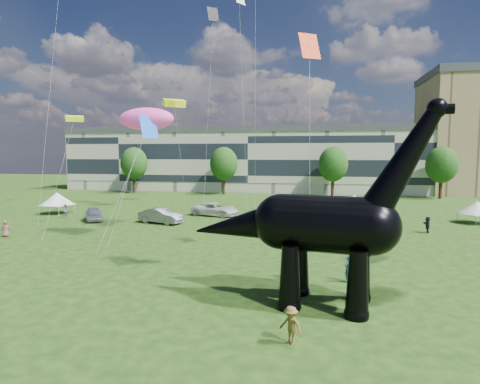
# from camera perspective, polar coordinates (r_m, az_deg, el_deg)

# --- Properties ---
(ground) EXTENTS (220.00, 220.00, 0.00)m
(ground) POSITION_cam_1_polar(r_m,az_deg,el_deg) (22.30, -2.51, -14.95)
(ground) COLOR #16330C
(ground) RESTS_ON ground
(terrace_row) EXTENTS (78.00, 11.00, 12.00)m
(terrace_row) POSITION_cam_1_polar(r_m,az_deg,el_deg) (83.34, 1.75, 4.34)
(terrace_row) COLOR beige
(terrace_row) RESTS_ON ground
(tree_far_left) EXTENTS (5.20, 5.20, 9.44)m
(tree_far_left) POSITION_cam_1_polar(r_m,az_deg,el_deg) (81.16, -14.85, 4.33)
(tree_far_left) COLOR #382314
(tree_far_left) RESTS_ON ground
(tree_mid_left) EXTENTS (5.20, 5.20, 9.44)m
(tree_mid_left) POSITION_cam_1_polar(r_m,az_deg,el_deg) (75.24, -2.33, 4.43)
(tree_mid_left) COLOR #382314
(tree_mid_left) RESTS_ON ground
(tree_mid_right) EXTENTS (5.20, 5.20, 9.44)m
(tree_mid_right) POSITION_cam_1_polar(r_m,az_deg,el_deg) (73.42, 13.12, 4.26)
(tree_mid_right) COLOR #382314
(tree_mid_right) RESTS_ON ground
(tree_far_right) EXTENTS (5.20, 5.20, 9.44)m
(tree_far_right) POSITION_cam_1_polar(r_m,az_deg,el_deg) (76.37, 26.76, 3.85)
(tree_far_right) COLOR #382314
(tree_far_right) RESTS_ON ground
(dinosaur_sculpture) EXTENTS (13.15, 4.37, 10.70)m
(dinosaur_sculpture) POSITION_cam_1_polar(r_m,az_deg,el_deg) (20.95, 10.69, -4.91)
(dinosaur_sculpture) COLOR black
(dinosaur_sculpture) RESTS_ON ground
(car_silver) EXTENTS (3.98, 4.83, 1.55)m
(car_silver) POSITION_cam_1_polar(r_m,az_deg,el_deg) (49.45, -20.07, -2.94)
(car_silver) COLOR silver
(car_silver) RESTS_ON ground
(car_grey) EXTENTS (5.39, 3.10, 1.68)m
(car_grey) POSITION_cam_1_polar(r_m,az_deg,el_deg) (45.44, -11.20, -3.35)
(car_grey) COLOR slate
(car_grey) RESTS_ON ground
(car_white) EXTENTS (6.38, 4.05, 1.64)m
(car_white) POSITION_cam_1_polar(r_m,az_deg,el_deg) (49.98, -3.53, -2.47)
(car_white) COLOR silver
(car_white) RESTS_ON ground
(car_dark) EXTENTS (3.02, 4.98, 1.35)m
(car_dark) POSITION_cam_1_polar(r_m,az_deg,el_deg) (42.11, 13.60, -4.33)
(car_dark) COLOR #595960
(car_dark) RESTS_ON ground
(gazebo_near) EXTENTS (5.31, 5.31, 2.90)m
(gazebo_near) POSITION_cam_1_polar(r_m,az_deg,el_deg) (48.96, 15.89, -1.40)
(gazebo_near) COLOR white
(gazebo_near) RESTS_ON ground
(gazebo_far) EXTENTS (4.75, 4.75, 2.50)m
(gazebo_far) POSITION_cam_1_polar(r_m,az_deg,el_deg) (51.66, 30.63, -1.93)
(gazebo_far) COLOR silver
(gazebo_far) RESTS_ON ground
(gazebo_left) EXTENTS (4.38, 4.38, 2.77)m
(gazebo_left) POSITION_cam_1_polar(r_m,az_deg,el_deg) (56.58, -24.58, -0.88)
(gazebo_left) COLOR white
(gazebo_left) RESTS_ON ground
(visitors) EXTENTS (51.20, 37.23, 1.67)m
(visitors) POSITION_cam_1_polar(r_m,az_deg,el_deg) (37.25, 6.21, -5.27)
(visitors) COLOR brown
(visitors) RESTS_ON ground
(kites) EXTENTS (59.02, 51.65, 23.87)m
(kites) POSITION_cam_1_polar(r_m,az_deg,el_deg) (32.17, 12.51, 12.56)
(kites) COLOR red
(kites) RESTS_ON ground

